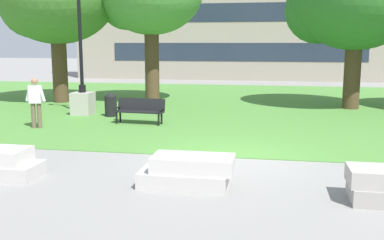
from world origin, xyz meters
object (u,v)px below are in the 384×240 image
(park_bench_near_left, at_px, (140,109))
(lamp_post_right, at_px, (82,89))
(trash_bin, at_px, (111,104))
(concrete_block_left, at_px, (188,172))
(person_bystander_near_lawn, at_px, (36,100))

(park_bench_near_left, bearing_deg, lamp_post_right, 150.89)
(lamp_post_right, bearing_deg, trash_bin, -11.85)
(lamp_post_right, height_order, trash_bin, lamp_post_right)
(park_bench_near_left, distance_m, trash_bin, 2.10)
(concrete_block_left, height_order, lamp_post_right, lamp_post_right)
(park_bench_near_left, relative_size, person_bystander_near_lawn, 1.07)
(lamp_post_right, height_order, person_bystander_near_lawn, lamp_post_right)
(trash_bin, xyz_separation_m, person_bystander_near_lawn, (-1.62, -2.82, 0.48))
(concrete_block_left, xyz_separation_m, trash_bin, (-4.65, 8.07, 0.20))
(trash_bin, bearing_deg, lamp_post_right, 168.15)
(lamp_post_right, xyz_separation_m, trash_bin, (1.29, -0.27, -0.57))
(lamp_post_right, distance_m, person_bystander_near_lawn, 3.11)
(concrete_block_left, bearing_deg, person_bystander_near_lawn, 140.04)
(concrete_block_left, relative_size, trash_bin, 2.00)
(concrete_block_left, relative_size, person_bystander_near_lawn, 1.12)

